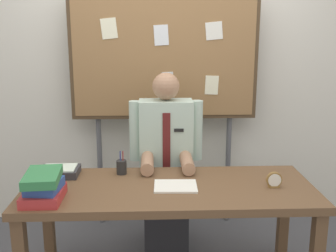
{
  "coord_description": "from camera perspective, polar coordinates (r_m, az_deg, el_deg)",
  "views": [
    {
      "loc": [
        -0.1,
        -2.39,
        1.68
      ],
      "look_at": [
        0.0,
        0.17,
        1.07
      ],
      "focal_mm": 43.12,
      "sensor_mm": 36.0,
      "label": 1
    }
  ],
  "objects": [
    {
      "name": "back_wall",
      "position": [
        3.55,
        -0.63,
        7.99
      ],
      "size": [
        6.4,
        0.08,
        2.7
      ],
      "primitive_type": "cube",
      "color": "silver",
      "rests_on": "ground_plane"
    },
    {
      "name": "desk",
      "position": [
        2.61,
        0.15,
        -10.21
      ],
      "size": [
        1.83,
        0.73,
        0.72
      ],
      "color": "brown",
      "rests_on": "ground_plane"
    },
    {
      "name": "person",
      "position": [
        3.12,
        -0.28,
        -6.08
      ],
      "size": [
        0.55,
        0.56,
        1.38
      ],
      "color": "#2D2D33",
      "rests_on": "ground_plane"
    },
    {
      "name": "bulletin_board",
      "position": [
        3.34,
        -0.53,
        9.23
      ],
      "size": [
        1.54,
        0.09,
        1.97
      ],
      "color": "#4C3823",
      "rests_on": "ground_plane"
    },
    {
      "name": "book_stack",
      "position": [
        2.45,
        -17.2,
        -8.22
      ],
      "size": [
        0.22,
        0.31,
        0.17
      ],
      "color": "#B22D2D",
      "rests_on": "desk"
    },
    {
      "name": "open_notebook",
      "position": [
        2.56,
        1.07,
        -8.5
      ],
      "size": [
        0.27,
        0.22,
        0.01
      ],
      "primitive_type": "cube",
      "rotation": [
        0.0,
        0.0,
        -0.03
      ],
      "color": "white",
      "rests_on": "desk"
    },
    {
      "name": "desk_clock",
      "position": [
        2.63,
        14.77,
        -7.46
      ],
      "size": [
        0.1,
        0.04,
        0.1
      ],
      "color": "olive",
      "rests_on": "desk"
    },
    {
      "name": "pen_holder",
      "position": [
        2.79,
        -6.59,
        -5.78
      ],
      "size": [
        0.07,
        0.07,
        0.16
      ],
      "color": "#262626",
      "rests_on": "desk"
    },
    {
      "name": "paper_tray",
      "position": [
        2.84,
        -15.1,
        -6.22
      ],
      "size": [
        0.26,
        0.2,
        0.06
      ],
      "color": "#333338",
      "rests_on": "desk"
    }
  ]
}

